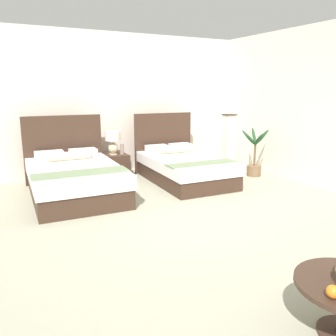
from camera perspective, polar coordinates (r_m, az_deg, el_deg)
The scene contains 11 objects.
ground_plane at distance 4.61m, azimuth 3.49°, elevation -9.38°, with size 9.71×10.32×0.02m, color #A2A28A.
wall_back at distance 7.36m, azimuth -10.04°, elevation 10.24°, with size 9.71×0.12×2.84m, color silver.
wall_side_right at distance 6.64m, azimuth 25.34°, elevation 8.95°, with size 0.12×5.92×2.84m, color silver.
bed_near_window at distance 5.93m, azimuth -15.12°, elevation -1.57°, with size 1.48×2.17×1.25m.
bed_near_corner at distance 6.67m, azimuth 2.48°, elevation 0.28°, with size 1.34×2.11×1.23m.
nightstand at distance 6.96m, azimuth -8.82°, elevation 0.28°, with size 0.53×0.46×0.47m.
table_lamp at distance 6.88m, azimuth -9.02°, elevation 4.53°, with size 0.30×0.30×0.46m.
vase at distance 6.91m, azimuth -7.56°, elevation 3.07°, with size 0.08×0.08×0.20m.
loose_orange at distance 2.60m, azimuth 25.42°, elevation -17.85°, with size 0.09×0.09×0.09m.
floor_lamp_corner at distance 8.03m, azimuth 9.87°, elevation 4.50°, with size 0.26×0.26×1.18m.
potted_palm at distance 7.23m, azimuth 14.01°, elevation 1.37°, with size 0.62×0.65×0.98m.
Camera 1 is at (-2.19, -3.66, 1.73)m, focal length 37.19 mm.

